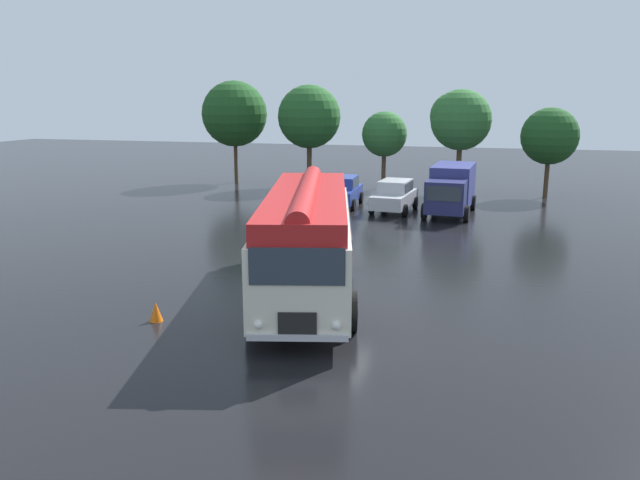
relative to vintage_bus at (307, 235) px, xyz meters
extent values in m
plane|color=black|center=(0.59, 0.41, -1.89)|extent=(120.00, 120.00, 0.00)
cube|color=silver|center=(0.00, 0.01, -0.29)|extent=(4.77, 10.31, 2.10)
cube|color=red|center=(0.00, 0.01, 1.04)|extent=(4.53, 10.07, 0.56)
cylinder|color=red|center=(0.00, 0.01, 1.30)|extent=(2.80, 9.38, 0.60)
cube|color=#2D3842|center=(1.16, 0.60, 0.28)|extent=(1.90, 7.79, 0.84)
cube|color=#2D3842|center=(-1.30, 0.01, 0.28)|extent=(1.90, 7.79, 0.84)
cube|color=red|center=(1.18, 0.50, -0.26)|extent=(1.94, 7.98, 0.12)
cube|color=red|center=(-1.28, -0.09, -0.26)|extent=(1.94, 7.98, 0.12)
cube|color=#2D3842|center=(1.17, -4.87, 0.38)|extent=(2.15, 0.55, 0.88)
cube|color=black|center=(1.17, -4.87, -0.99)|extent=(0.89, 0.27, 0.56)
cube|color=silver|center=(1.17, -4.89, -1.32)|extent=(2.33, 0.65, 0.16)
sphere|color=white|center=(2.05, -4.67, -1.02)|extent=(0.22, 0.22, 0.22)
sphere|color=white|center=(0.30, -5.09, -1.02)|extent=(0.22, 0.22, 0.22)
cylinder|color=black|center=(1.99, -2.70, -1.34)|extent=(0.53, 1.13, 1.10)
cylinder|color=red|center=(1.99, -2.70, -1.34)|extent=(0.40, 0.45, 0.39)
cylinder|color=black|center=(-0.54, -3.31, -1.34)|extent=(0.53, 1.13, 1.10)
cylinder|color=red|center=(-0.54, -3.31, -1.34)|extent=(0.40, 0.45, 0.39)
cylinder|color=black|center=(0.58, 3.13, -1.34)|extent=(0.53, 1.13, 1.10)
cylinder|color=red|center=(0.58, 3.13, -1.34)|extent=(0.40, 0.45, 0.39)
cylinder|color=black|center=(-1.94, 2.53, -1.34)|extent=(0.53, 1.13, 1.10)
cylinder|color=red|center=(-1.94, 2.53, -1.34)|extent=(0.40, 0.45, 0.39)
cube|color=navy|center=(-2.61, 15.96, -1.22)|extent=(1.85, 4.26, 0.70)
cube|color=navy|center=(-2.62, 16.11, -0.55)|extent=(1.57, 2.24, 0.64)
cube|color=#2D3842|center=(-1.86, 16.14, -0.55)|extent=(0.09, 1.93, 0.50)
cube|color=#2D3842|center=(-3.38, 16.08, -0.55)|extent=(0.09, 1.93, 0.50)
cylinder|color=black|center=(-1.69, 14.69, -1.57)|extent=(0.22, 0.65, 0.64)
cylinder|color=black|center=(-3.45, 14.63, -1.57)|extent=(0.22, 0.65, 0.64)
cylinder|color=black|center=(-1.78, 17.29, -1.57)|extent=(0.22, 0.65, 0.64)
cylinder|color=black|center=(-3.54, 17.23, -1.57)|extent=(0.22, 0.65, 0.64)
cube|color=#B7BABF|center=(0.47, 15.11, -1.22)|extent=(2.09, 4.34, 0.70)
cube|color=#B7BABF|center=(0.49, 15.26, -0.55)|extent=(1.70, 2.32, 0.64)
cube|color=#2D3842|center=(1.24, 15.19, -0.55)|extent=(0.21, 1.93, 0.50)
cube|color=#2D3842|center=(-0.27, 15.33, -0.55)|extent=(0.21, 1.93, 0.50)
cylinder|color=black|center=(1.23, 13.73, -1.57)|extent=(0.26, 0.66, 0.64)
cylinder|color=black|center=(-0.53, 13.90, -1.57)|extent=(0.26, 0.66, 0.64)
cylinder|color=black|center=(1.47, 16.32, -1.57)|extent=(0.26, 0.66, 0.64)
cylinder|color=black|center=(-0.28, 16.49, -1.57)|extent=(0.26, 0.66, 0.64)
cube|color=navy|center=(3.48, 16.02, -0.44)|extent=(2.24, 4.06, 2.10)
cube|color=navy|center=(3.30, 13.13, -0.69)|extent=(2.00, 1.85, 1.60)
cube|color=#2D3842|center=(3.25, 12.25, -0.41)|extent=(1.70, 0.13, 0.72)
cylinder|color=black|center=(4.34, 13.13, -1.49)|extent=(0.29, 0.81, 0.80)
cylinder|color=black|center=(2.27, 13.25, -1.49)|extent=(0.29, 0.81, 0.80)
cylinder|color=black|center=(4.56, 16.69, -1.49)|extent=(0.29, 0.81, 0.80)
cylinder|color=black|center=(2.48, 16.81, -1.49)|extent=(0.29, 0.81, 0.80)
cylinder|color=#4C3823|center=(-12.17, 23.63, -0.33)|extent=(0.26, 0.26, 3.14)
sphere|color=#1E4C1E|center=(-12.17, 23.63, 2.95)|extent=(4.57, 4.57, 4.57)
sphere|color=#1E4C1E|center=(-12.59, 23.33, 2.68)|extent=(2.85, 2.85, 2.85)
cylinder|color=#4C3823|center=(-6.53, 23.01, -0.33)|extent=(0.34, 0.34, 3.13)
sphere|color=#235623|center=(-6.53, 23.01, 2.82)|extent=(4.22, 4.22, 4.22)
sphere|color=#235623|center=(-6.11, 22.87, 3.14)|extent=(2.44, 2.44, 2.44)
cylinder|color=#4C3823|center=(-1.50, 23.48, -0.65)|extent=(0.29, 0.29, 2.49)
sphere|color=#2D662D|center=(-1.50, 23.48, 1.71)|extent=(2.98, 2.98, 2.98)
sphere|color=#2D662D|center=(-1.01, 23.47, 1.90)|extent=(1.72, 1.72, 1.72)
cylinder|color=#4C3823|center=(3.42, 22.69, -0.30)|extent=(0.33, 0.33, 3.18)
sphere|color=#2D662D|center=(3.42, 22.69, 2.71)|extent=(3.79, 3.79, 3.79)
sphere|color=#2D662D|center=(2.98, 22.65, 2.94)|extent=(2.98, 2.98, 2.98)
cylinder|color=#4C3823|center=(8.71, 22.22, -0.68)|extent=(0.28, 0.28, 2.44)
sphere|color=#1E4C1E|center=(8.71, 22.22, 1.82)|extent=(3.40, 3.40, 3.40)
sphere|color=#1E4C1E|center=(8.49, 22.28, 1.64)|extent=(2.21, 2.21, 2.21)
cone|color=orange|center=(-3.34, -3.38, -1.62)|extent=(0.36, 0.36, 0.55)
camera|label=1|loc=(5.20, -17.84, 4.12)|focal=35.00mm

